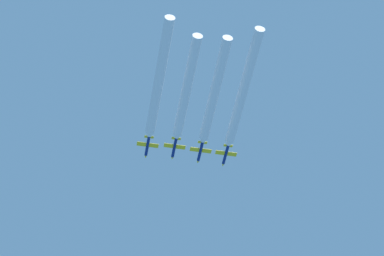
{
  "coord_description": "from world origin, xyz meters",
  "views": [
    {
      "loc": [
        -29.51,
        -183.8,
        2.13
      ],
      "look_at": [
        -0.08,
        -11.06,
        206.71
      ],
      "focal_mm": 68.07,
      "sensor_mm": 36.0,
      "label": 1
    }
  ],
  "objects_px": {
    "jet_center": "(200,152)",
    "jet_inner_right": "(226,155)",
    "jet_far_left": "(147,146)",
    "jet_inner_left": "(174,148)"
  },
  "relations": [
    {
      "from": "jet_far_left",
      "to": "jet_inner_left",
      "type": "distance_m",
      "value": 10.22
    },
    {
      "from": "jet_far_left",
      "to": "jet_center",
      "type": "distance_m",
      "value": 20.22
    },
    {
      "from": "jet_inner_left",
      "to": "jet_center",
      "type": "xyz_separation_m",
      "value": [
        10.02,
        0.05,
        -0.28
      ]
    },
    {
      "from": "jet_inner_left",
      "to": "jet_center",
      "type": "relative_size",
      "value": 1.0
    },
    {
      "from": "jet_far_left",
      "to": "jet_center",
      "type": "bearing_deg",
      "value": -2.76
    },
    {
      "from": "jet_center",
      "to": "jet_inner_right",
      "type": "xyz_separation_m",
      "value": [
        9.99,
        0.59,
        0.67
      ]
    },
    {
      "from": "jet_center",
      "to": "jet_inner_left",
      "type": "bearing_deg",
      "value": -179.73
    },
    {
      "from": "jet_center",
      "to": "jet_inner_right",
      "type": "relative_size",
      "value": 1.0
    },
    {
      "from": "jet_inner_right",
      "to": "jet_center",
      "type": "bearing_deg",
      "value": -176.64
    },
    {
      "from": "jet_far_left",
      "to": "jet_inner_right",
      "type": "relative_size",
      "value": 1.0
    }
  ]
}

